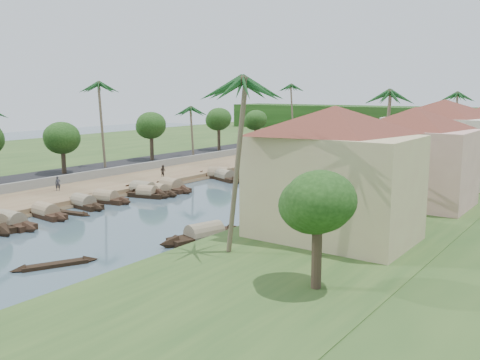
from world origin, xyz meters
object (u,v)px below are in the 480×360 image
Objects in this scene: bridge at (406,142)px; sampan_0 at (10,222)px; building_near at (333,172)px; person_near at (58,184)px.

bridge is 84.66m from sampan_0.
person_near is at bearing 178.57° from building_near.
person_near is at bearing 125.04° from sampan_0.
sampan_0 is (-27.75, -10.19, -5.97)m from building_near.
sampan_0 is 4.91× the size of person_near.
bridge is 75.01m from person_near.
building_near is at bearing -56.03° from person_near.
sampan_0 is at bearing -95.94° from bridge.
person_near reaches higher than bridge.
bridge is at bearing 22.46° from person_near.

